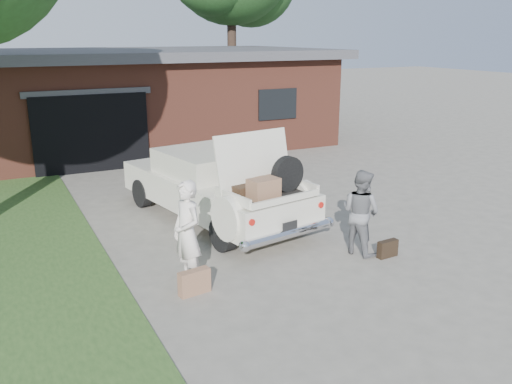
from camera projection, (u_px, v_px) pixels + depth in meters
name	position (u px, v px, depth m)	size (l,w,h in m)	color
ground	(271.00, 261.00, 9.42)	(90.00, 90.00, 0.00)	gray
house	(143.00, 97.00, 19.22)	(12.80, 7.80, 3.30)	brown
sedan	(214.00, 185.00, 11.40)	(2.80, 5.27, 2.06)	silver
woman_left	(187.00, 233.00, 8.37)	(0.61, 0.40, 1.68)	silver
woman_right	(361.00, 212.00, 9.58)	(0.75, 0.58, 1.54)	slate
suitcase_left	(194.00, 282.00, 8.19)	(0.49, 0.16, 0.38)	#98694D
suitcase_right	(388.00, 249.00, 9.56)	(0.40, 0.13, 0.31)	black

